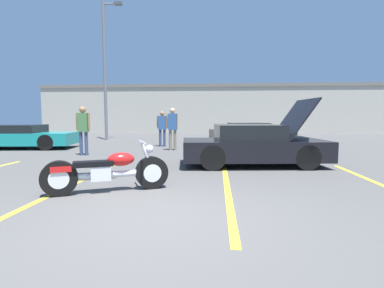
{
  "coord_description": "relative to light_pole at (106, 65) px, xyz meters",
  "views": [
    {
      "loc": [
        0.86,
        -4.01,
        1.43
      ],
      "look_at": [
        0.3,
        2.79,
        0.8
      ],
      "focal_mm": 28.0,
      "sensor_mm": 36.0,
      "label": 1
    }
  ],
  "objects": [
    {
      "name": "parking_stripe_middle",
      "position": [
        3.6,
        -11.64,
        -4.44
      ],
      "size": [
        0.12,
        5.77,
        0.01
      ],
      "primitive_type": "cube",
      "color": "yellow",
      "rests_on": "ground"
    },
    {
      "name": "parked_car_left_row",
      "position": [
        -2.05,
        -5.07,
        -3.92
      ],
      "size": [
        4.67,
        2.43,
        1.06
      ],
      "rotation": [
        0.0,
        0.0,
        0.13
      ],
      "color": "teal",
      "rests_on": "ground"
    },
    {
      "name": "show_car_hood_open",
      "position": [
        7.69,
        -8.86,
        -3.85
      ],
      "size": [
        4.25,
        2.26,
        1.93
      ],
      "rotation": [
        0.0,
        0.0,
        0.1
      ],
      "color": "black",
      "rests_on": "ground"
    },
    {
      "name": "parking_stripe_back",
      "position": [
        6.82,
        -11.64,
        -4.44
      ],
      "size": [
        0.12,
        5.77,
        0.01
      ],
      "primitive_type": "cube",
      "color": "yellow",
      "rests_on": "ground"
    },
    {
      "name": "spectator_near_motorcycle",
      "position": [
        4.03,
        -3.65,
        -3.45
      ],
      "size": [
        0.52,
        0.22,
        1.67
      ],
      "color": "#38476B",
      "rests_on": "ground"
    },
    {
      "name": "far_building",
      "position": [
        5.75,
        12.03,
        -2.1
      ],
      "size": [
        32.0,
        4.2,
        4.4
      ],
      "color": "#B2AD9E",
      "rests_on": "ground"
    },
    {
      "name": "parked_car_right_row",
      "position": [
        8.46,
        -0.96,
        -3.91
      ],
      "size": [
        4.69,
        2.66,
        1.07
      ],
      "rotation": [
        0.0,
        0.0,
        0.17
      ],
      "color": "black",
      "rests_on": "ground"
    },
    {
      "name": "light_pole",
      "position": [
        0.0,
        0.0,
        0.0
      ],
      "size": [
        1.21,
        0.28,
        8.11
      ],
      "color": "slate",
      "rests_on": "ground"
    },
    {
      "name": "spectator_midground",
      "position": [
        1.74,
        -7.09,
        -3.37
      ],
      "size": [
        0.52,
        0.23,
        1.79
      ],
      "color": "#38476B",
      "rests_on": "ground"
    },
    {
      "name": "ground_plane",
      "position": [
        5.75,
        -13.64,
        -4.44
      ],
      "size": [
        80.0,
        80.0,
        0.0
      ],
      "primitive_type": "plane",
      "color": "#514F4C"
    },
    {
      "name": "motorcycle",
      "position": [
        4.55,
        -12.23,
        -4.05
      ],
      "size": [
        2.19,
        1.15,
        0.96
      ],
      "rotation": [
        0.0,
        0.0,
        0.42
      ],
      "color": "black",
      "rests_on": "ground"
    },
    {
      "name": "spectator_by_show_car",
      "position": [
        4.76,
        -5.21,
        -3.38
      ],
      "size": [
        0.52,
        0.23,
        1.78
      ],
      "color": "gray",
      "rests_on": "ground"
    }
  ]
}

